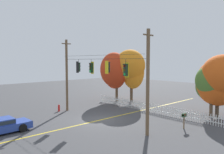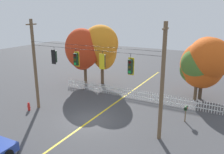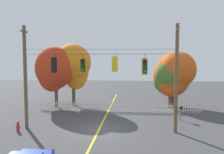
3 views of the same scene
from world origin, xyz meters
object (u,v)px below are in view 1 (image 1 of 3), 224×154
Objects in this scene: traffic_signal_northbound_primary at (78,67)px; parked_car at (0,126)px; traffic_signal_southbound_primary at (108,67)px; autumn_maple_near_fence at (115,71)px; autumn_maple_mid at (132,68)px; traffic_signal_westbound_side at (126,70)px; autumn_oak_far_east at (212,83)px; fire_hydrant at (59,108)px; roadside_mailbox at (184,116)px; traffic_signal_northbound_secondary at (91,68)px; autumn_maple_far_west at (221,79)px.

parked_car is at bearing -81.84° from traffic_signal_northbound_primary.
traffic_signal_southbound_primary reaches higher than parked_car.
autumn_maple_mid reaches higher than autumn_maple_near_fence.
traffic_signal_westbound_side is 10.74m from parked_car.
autumn_oak_far_east is 19.54m from parked_car.
traffic_signal_westbound_side is at bearing 5.59° from fire_hydrant.
autumn_oak_far_east reaches higher than roadside_mailbox.
autumn_maple_near_fence is 1.27× the size of autumn_oak_far_east.
traffic_signal_northbound_secondary is at bearing -179.99° from traffic_signal_westbound_side.
autumn_maple_near_fence is 2.36m from autumn_maple_mid.
autumn_maple_far_west reaches higher than fire_hydrant.
autumn_maple_mid is (-5.48, 9.15, -0.41)m from traffic_signal_southbound_primary.
traffic_signal_westbound_side reaches higher than parked_car.
roadside_mailbox is at bearing 23.77° from traffic_signal_northbound_secondary.
autumn_maple_near_fence is (-9.56, 7.78, -0.71)m from traffic_signal_westbound_side.
traffic_signal_westbound_side is 12.34m from autumn_maple_near_fence.
autumn_maple_far_west reaches higher than traffic_signal_westbound_side.
parked_car is (-9.37, -17.69, -3.22)m from autumn_maple_far_west.
roadside_mailbox reaches higher than fire_hydrant.
traffic_signal_westbound_side is 11.93m from autumn_maple_mid.
autumn_maple_mid reaches higher than traffic_signal_northbound_secondary.
traffic_signal_northbound_primary is at bearing -137.58° from autumn_maple_far_west.
autumn_maple_mid is (-3.06, 9.13, -0.31)m from traffic_signal_northbound_secondary.
roadside_mailbox is at bearing -27.12° from autumn_maple_mid.
parked_car is (-8.76, -17.25, -2.78)m from autumn_oak_far_east.
traffic_signal_northbound_primary is 9.20m from autumn_maple_mid.
parked_car is (1.16, -8.07, -4.35)m from traffic_signal_northbound_primary.
traffic_signal_northbound_secondary is 1.09× the size of traffic_signal_southbound_primary.
traffic_signal_westbound_side reaches higher than roadside_mailbox.
autumn_maple_far_west is at bearing 7.79° from autumn_maple_near_fence.
roadside_mailbox is (12.88, -4.28, -3.09)m from autumn_maple_near_fence.
autumn_maple_mid is at bearing 130.05° from traffic_signal_westbound_side.
autumn_maple_mid is 10.87m from autumn_oak_far_east.
autumn_maple_mid is at bearing 35.62° from autumn_maple_near_fence.
traffic_signal_westbound_side is 0.29× the size of autumn_oak_far_east.
traffic_signal_northbound_secondary is at bearing 82.82° from parked_car.
autumn_maple_far_west is at bearing 48.98° from traffic_signal_northbound_secondary.
autumn_maple_near_fence is at bearing 91.16° from fire_hydrant.
traffic_signal_southbound_primary is 0.25× the size of autumn_oak_far_east.
autumn_maple_mid reaches higher than traffic_signal_southbound_primary.
autumn_maple_far_west is at bearing 2.36° from autumn_maple_mid.
traffic_signal_northbound_secondary is at bearing 0.50° from traffic_signal_northbound_primary.
traffic_signal_northbound_primary is 13.60m from autumn_oak_far_east.
roadside_mailbox is at bearing -18.39° from autumn_maple_near_fence.
traffic_signal_southbound_primary is 7.65m from roadside_mailbox.
traffic_signal_northbound_secondary reaches higher than parked_car.
autumn_oak_far_east is at bearing 63.08° from parked_car.
traffic_signal_southbound_primary is 8.61m from fire_hydrant.
autumn_maple_far_west reaches higher than roadside_mailbox.
parked_car reaches higher than fire_hydrant.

